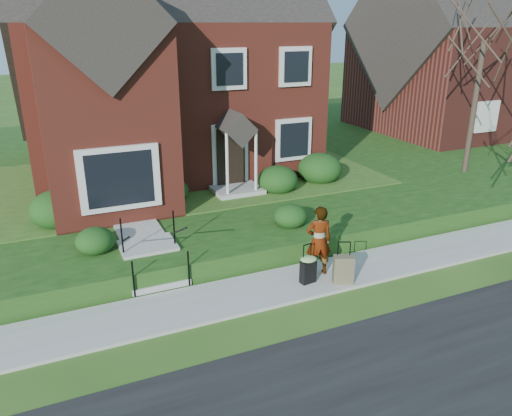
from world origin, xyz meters
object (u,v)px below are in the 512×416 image
suitcase_black (308,268)px  suitcase_olive (343,269)px  front_steps (152,259)px  woman (319,241)px

suitcase_black → suitcase_olive: size_ratio=0.95×
suitcase_black → suitcase_olive: suitcase_olive is taller
suitcase_black → suitcase_olive: (0.77, -0.35, -0.04)m
front_steps → suitcase_black: bearing=-31.0°
suitcase_black → suitcase_olive: bearing=-32.5°
front_steps → suitcase_olive: (4.10, -2.35, -0.04)m
front_steps → woman: bearing=-24.0°
front_steps → suitcase_black: front_steps is taller
woman → suitcase_black: woman is taller
front_steps → suitcase_black: size_ratio=2.02×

